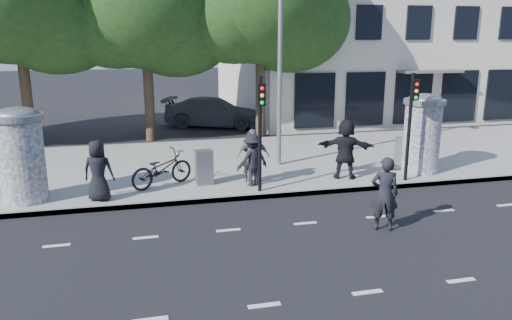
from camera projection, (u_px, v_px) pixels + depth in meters
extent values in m
plane|color=black|center=(325.00, 245.00, 11.44)|extent=(120.00, 120.00, 0.00)
cube|color=gray|center=(252.00, 162.00, 18.49)|extent=(40.00, 8.00, 0.15)
cube|color=slate|center=(282.00, 195.00, 14.77)|extent=(40.00, 0.10, 0.16)
cube|color=silver|center=(367.00, 292.00, 9.37)|extent=(32.00, 0.12, 0.01)
cube|color=silver|center=(305.00, 223.00, 12.76)|extent=(32.00, 0.12, 0.01)
cylinder|color=beige|center=(22.00, 161.00, 13.75)|extent=(1.20, 1.20, 2.30)
cylinder|color=slate|center=(17.00, 117.00, 13.44)|extent=(1.36, 1.36, 0.16)
ellipsoid|color=slate|center=(16.00, 114.00, 13.42)|extent=(1.10, 1.10, 0.38)
cylinder|color=beige|center=(422.00, 138.00, 16.71)|extent=(1.20, 1.20, 2.30)
cylinder|color=slate|center=(425.00, 102.00, 16.41)|extent=(1.36, 1.36, 0.16)
ellipsoid|color=slate|center=(425.00, 99.00, 16.39)|extent=(1.10, 1.10, 0.38)
cylinder|color=black|center=(260.00, 135.00, 14.48)|extent=(0.11, 0.11, 3.40)
cube|color=black|center=(261.00, 94.00, 14.01)|extent=(0.22, 0.14, 0.62)
cylinder|color=black|center=(409.00, 128.00, 15.55)|extent=(0.11, 0.11, 3.40)
cube|color=black|center=(415.00, 90.00, 15.08)|extent=(0.22, 0.14, 0.62)
cylinder|color=slate|center=(280.00, 50.00, 16.91)|extent=(0.16, 0.16, 8.00)
cylinder|color=#38281C|center=(26.00, 91.00, 20.73)|extent=(0.44, 0.44, 4.73)
cylinder|color=#38281C|center=(149.00, 92.00, 22.08)|extent=(0.44, 0.44, 4.41)
ellipsoid|color=#153B15|center=(144.00, 0.00, 21.12)|extent=(6.80, 6.80, 5.78)
cylinder|color=#38281C|center=(260.00, 88.00, 22.80)|extent=(0.44, 0.44, 4.59)
cube|color=beige|center=(393.00, 12.00, 31.49)|extent=(20.00, 15.00, 12.00)
cube|color=black|center=(459.00, 96.00, 25.47)|extent=(18.00, 0.10, 2.60)
cube|color=#59544C|center=(430.00, 71.00, 24.37)|extent=(3.20, 0.90, 0.12)
cube|color=#194C8C|center=(281.00, 67.00, 22.94)|extent=(1.60, 0.06, 0.30)
imported|color=black|center=(98.00, 171.00, 13.86)|extent=(0.96, 0.75, 1.73)
imported|color=black|center=(251.00, 156.00, 15.61)|extent=(0.71, 0.60, 1.65)
imported|color=black|center=(252.00, 160.00, 15.26)|extent=(1.18, 0.89, 1.61)
imported|color=gray|center=(253.00, 156.00, 15.53)|extent=(1.07, 0.70, 1.71)
imported|color=black|center=(346.00, 149.00, 15.97)|extent=(1.92, 1.33, 1.95)
imported|color=black|center=(385.00, 194.00, 12.14)|extent=(0.78, 0.64, 1.86)
imported|color=black|center=(162.00, 169.00, 15.24)|extent=(1.65, 2.18, 1.10)
cube|color=slate|center=(204.00, 167.00, 15.43)|extent=(0.54, 0.41, 1.08)
cube|color=gray|center=(403.00, 153.00, 17.18)|extent=(0.64, 0.57, 1.10)
imported|color=#54575B|center=(214.00, 112.00, 25.84)|extent=(3.87, 5.55, 1.49)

